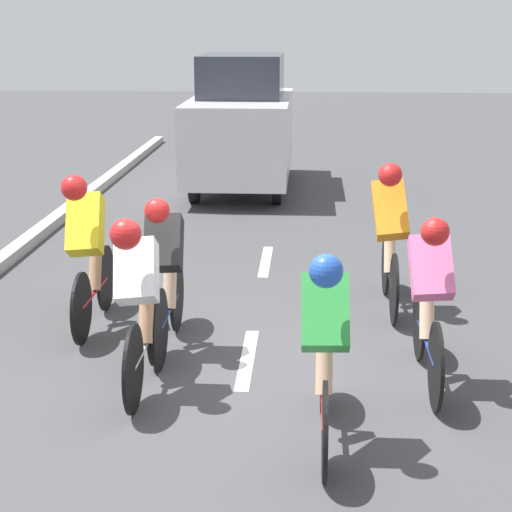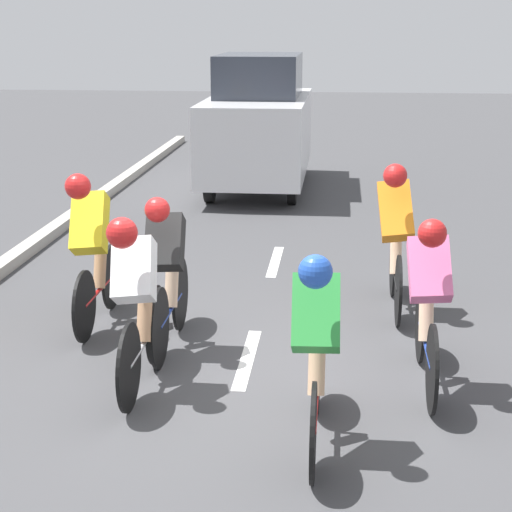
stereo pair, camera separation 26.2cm
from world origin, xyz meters
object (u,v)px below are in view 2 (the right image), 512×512
(cyclist_yellow, at_px, (92,245))
(support_car, at_px, (259,124))
(cyclist_black, at_px, (167,270))
(cyclist_pink, at_px, (428,299))
(cyclist_orange, at_px, (396,234))
(cyclist_white, at_px, (136,297))
(cyclist_green, at_px, (316,344))

(cyclist_yellow, xyz_separation_m, support_car, (-0.90, -7.33, 0.33))
(cyclist_black, xyz_separation_m, support_car, (-0.06, -7.86, 0.40))
(cyclist_pink, xyz_separation_m, cyclist_orange, (0.15, -1.90, 0.06))
(cyclist_white, relative_size, cyclist_yellow, 1.00)
(cyclist_yellow, distance_m, support_car, 7.39)
(cyclist_black, xyz_separation_m, cyclist_yellow, (0.84, -0.53, 0.07))
(cyclist_green, distance_m, cyclist_pink, 1.40)
(cyclist_orange, height_order, support_car, support_car)
(cyclist_yellow, bearing_deg, cyclist_green, 134.43)
(cyclist_green, height_order, cyclist_pink, same)
(cyclist_black, bearing_deg, support_car, -90.47)
(cyclist_pink, height_order, support_car, support_car)
(cyclist_orange, xyz_separation_m, support_car, (2.02, -6.59, 0.33))
(cyclist_yellow, height_order, cyclist_green, cyclist_yellow)
(cyclist_yellow, height_order, cyclist_pink, cyclist_yellow)
(cyclist_pink, relative_size, cyclist_orange, 1.03)
(cyclist_yellow, relative_size, cyclist_green, 0.98)
(cyclist_yellow, relative_size, support_car, 0.40)
(cyclist_pink, bearing_deg, cyclist_orange, -85.47)
(cyclist_yellow, xyz_separation_m, cyclist_orange, (-2.92, -0.74, -0.00))
(cyclist_white, relative_size, cyclist_pink, 0.96)
(cyclist_white, height_order, support_car, support_car)
(cyclist_black, height_order, support_car, support_car)
(cyclist_pink, bearing_deg, cyclist_green, 52.29)
(cyclist_black, distance_m, cyclist_pink, 2.32)
(cyclist_white, bearing_deg, cyclist_pink, -173.96)
(cyclist_black, xyz_separation_m, cyclist_green, (-1.38, 1.73, 0.02))
(cyclist_green, xyz_separation_m, cyclist_pink, (-0.86, -1.11, -0.01))
(cyclist_green, distance_m, cyclist_orange, 3.09)
(cyclist_yellow, height_order, cyclist_orange, cyclist_orange)
(cyclist_green, relative_size, cyclist_pink, 0.98)
(cyclist_green, xyz_separation_m, support_car, (1.32, -9.59, 0.38))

